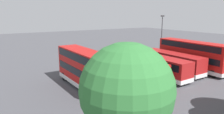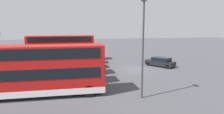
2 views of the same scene
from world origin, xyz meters
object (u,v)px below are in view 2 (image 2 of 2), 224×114
lamp_post_tall (143,42)px  bus_single_deck_third (53,63)px  bus_double_decker_near_end (37,69)px  bus_double_decker_sixth (61,48)px  bus_single_deck_fifth (58,55)px  car_hatchback_silver (160,62)px  bus_single_deck_fourth (57,58)px  bus_single_deck_second (51,69)px

lamp_post_tall → bus_single_deck_third: bearing=41.5°
bus_double_decker_near_end → bus_double_decker_sixth: same height
bus_single_deck_fifth → lamp_post_tall: (-16.81, -8.30, 3.30)m
bus_single_deck_fifth → car_hatchback_silver: 16.37m
bus_single_deck_third → bus_double_decker_sixth: 10.71m
bus_double_decker_near_end → bus_single_deck_fifth: bus_double_decker_near_end is taller
bus_single_deck_third → car_hatchback_silver: bearing=-79.5°
bus_single_deck_fourth → bus_double_decker_near_end: bearing=175.6°
bus_single_deck_fourth → bus_single_deck_third: bearing=176.8°
bus_single_deck_second → bus_double_decker_sixth: size_ratio=0.90×
bus_single_deck_third → bus_double_decker_sixth: (10.67, -0.37, 0.83)m
bus_double_decker_near_end → bus_single_deck_third: (7.27, -0.63, -0.83)m
bus_double_decker_sixth → lamp_post_tall: 21.81m
bus_single_deck_third → bus_double_decker_sixth: bearing=-2.0°
bus_single_deck_fourth → car_hatchback_silver: bus_single_deck_fourth is taller
lamp_post_tall → car_hatchback_silver: bearing=-31.0°
bus_single_deck_third → bus_single_deck_fifth: (7.35, -0.07, 0.00)m
bus_single_deck_second → bus_double_decker_sixth: 14.36m
bus_single_deck_second → bus_single_deck_fourth: size_ratio=0.97×
bus_single_deck_second → car_hatchback_silver: 17.02m
bus_single_deck_fifth → lamp_post_tall: 19.04m
bus_double_decker_near_end → car_hatchback_silver: size_ratio=2.54×
bus_single_deck_second → bus_single_deck_fourth: 7.29m
bus_single_deck_third → bus_single_deck_fourth: 3.63m
bus_double_decker_sixth → car_hatchback_silver: size_ratio=2.48×
bus_single_deck_second → bus_double_decker_near_end: bearing=168.3°
bus_single_deck_fifth → car_hatchback_silver: bus_single_deck_fifth is taller
bus_double_decker_sixth → bus_single_deck_second: bearing=179.0°
car_hatchback_silver → bus_single_deck_second: bearing=112.7°
bus_single_deck_third → bus_single_deck_fourth: bearing=-3.2°
bus_single_deck_second → car_hatchback_silver: (6.57, -15.67, -0.92)m
bus_single_deck_second → bus_single_deck_third: size_ratio=0.92×
car_hatchback_silver → lamp_post_tall: bearing=149.0°
lamp_post_tall → bus_single_deck_fourth: bearing=32.0°
bus_single_deck_second → bus_single_deck_fifth: same height
lamp_post_tall → bus_single_deck_fifth: bearing=26.3°
bus_double_decker_near_end → car_hatchback_silver: (10.18, -16.42, -1.75)m
bus_double_decker_near_end → car_hatchback_silver: 19.40m
bus_single_deck_second → lamp_post_tall: (-5.81, -8.25, 3.30)m
bus_single_deck_second → bus_double_decker_sixth: bearing=-1.0°
bus_single_deck_second → bus_single_deck_third: 3.66m
bus_single_deck_second → bus_single_deck_third: same height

